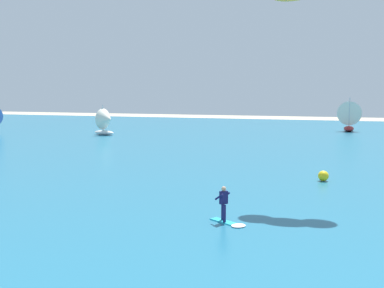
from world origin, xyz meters
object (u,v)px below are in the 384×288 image
object	(u,v)px
kitesurfer	(227,210)
marker_buoy	(323,176)
sailboat_near_shore	(349,116)
sailboat_outermost	(106,122)

from	to	relation	value
kitesurfer	marker_buoy	xyz separation A→B (m)	(3.81, 11.67, -0.25)
sailboat_near_shore	marker_buoy	distance (m)	41.82
kitesurfer	sailboat_near_shore	xyz separation A→B (m)	(5.78, 53.40, 1.69)
sailboat_near_shore	sailboat_outermost	world-z (taller)	sailboat_near_shore
sailboat_near_shore	marker_buoy	world-z (taller)	sailboat_near_shore
sailboat_near_shore	sailboat_outermost	bearing A→B (deg)	-151.36
sailboat_near_shore	marker_buoy	xyz separation A→B (m)	(-1.98, -41.73, -1.94)
kitesurfer	sailboat_near_shore	size ratio (longest dim) A/B	0.39
kitesurfer	marker_buoy	bearing A→B (deg)	71.93
sailboat_outermost	marker_buoy	xyz separation A→B (m)	(29.49, -24.54, -1.51)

